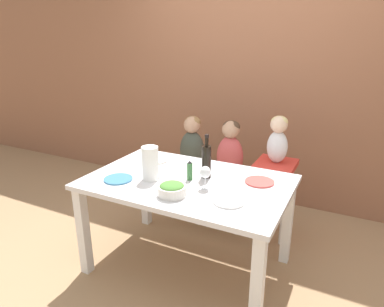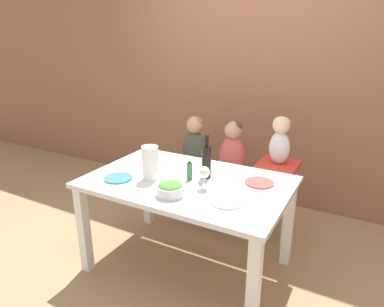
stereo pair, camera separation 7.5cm
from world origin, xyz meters
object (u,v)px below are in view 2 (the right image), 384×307
Objects in this scene: wine_bottle at (206,161)px; dinner_plate_front_left at (118,178)px; person_baby_right at (280,137)px; wine_glass_near at (204,173)px; dinner_plate_back_left at (158,160)px; dinner_plate_front_right at (227,202)px; chair_right_highchair at (277,180)px; dinner_plate_back_right at (259,183)px; chair_far_center at (231,185)px; paper_towel_roll at (150,163)px; salad_bowl_large at (170,189)px; person_child_left at (195,144)px; chair_far_left at (195,178)px; person_child_center at (232,150)px.

dinner_plate_front_left is at bearing -148.64° from wine_bottle.
person_baby_right is 0.87m from wine_glass_near.
dinner_plate_back_left is 0.92m from dinner_plate_front_right.
person_baby_right is 1.96× the size of dinner_plate_back_left.
dinner_plate_back_right is at bearing -88.17° from chair_right_highchair.
wine_bottle reaches higher than chair_far_center.
dinner_plate_back_right is (0.72, 0.30, -0.12)m from paper_towel_roll.
paper_towel_roll reaches higher than salad_bowl_large.
paper_towel_roll is (-0.34, -0.22, -0.01)m from wine_bottle.
wine_bottle is at bearing -55.65° from person_child_left.
wine_glass_near is (-0.29, -0.82, 0.30)m from chair_right_highchair.
dinner_plate_back_left is at bearing -98.97° from chair_far_left.
person_child_center is (0.38, 0.00, 0.35)m from chair_far_left.
dinner_plate_front_right is (0.35, -0.94, 0.34)m from chair_far_center.
dinner_plate_front_right is (0.36, 0.08, -0.04)m from salad_bowl_large.
dinner_plate_front_right is (-0.07, -0.94, 0.19)m from chair_right_highchair.
chair_far_left is at bearing 180.00° from chair_far_center.
wine_bottle is at bearing -168.18° from dinner_plate_back_right.
chair_right_highchair is 0.59m from dinner_plate_back_right.
chair_far_left is 1.23m from dinner_plate_front_right.
paper_towel_roll is (-0.28, -0.85, 0.45)m from chair_far_center.
chair_right_highchair is (0.80, 0.00, 0.14)m from chair_far_left.
person_child_center is 2.87× the size of salad_bowl_large.
wine_glass_near is 0.41m from dinner_plate_back_right.
person_child_left reaches higher than chair_right_highchair.
chair_far_left is 1.94× the size of paper_towel_roll.
dinner_plate_back_right is at bearing 40.17° from wine_glass_near.
chair_right_highchair reaches higher than chair_far_center.
dinner_plate_back_left reaches higher than chair_right_highchair.
wine_bottle is at bearing -14.28° from dinner_plate_back_left.
wine_glass_near reaches higher than dinner_plate_front_left.
wine_glass_near reaches higher than chair_far_left.
person_child_center is (-0.00, 0.00, 0.35)m from chair_far_center.
dinner_plate_front_left and dinner_plate_front_right have the same top height.
dinner_plate_back_left and dinner_plate_front_right have the same top height.
paper_towel_roll is at bearing -129.28° from chair_right_highchair.
dinner_plate_front_right is at bearing -102.69° from dinner_plate_back_right.
salad_bowl_large is at bearing -70.21° from person_child_left.
wine_bottle reaches higher than chair_right_highchair.
dinner_plate_front_right is at bearing -29.01° from wine_glass_near.
person_child_left is 2.60× the size of dinner_plate_front_left.
paper_towel_roll is (-0.70, -0.86, -0.07)m from person_baby_right.
chair_right_highchair is at bearing -0.07° from person_child_left.
dinner_plate_front_right is at bearing -52.13° from chair_far_left.
dinner_plate_front_left reaches higher than chair_far_center.
person_baby_right is (0.42, 0.00, 0.17)m from person_child_center.
chair_far_center is 0.94m from wine_glass_near.
person_child_center is (0.38, 0.00, 0.00)m from person_child_left.
chair_right_highchair is at bearing 67.01° from salad_bowl_large.
person_child_left is at bearing -179.97° from person_baby_right.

